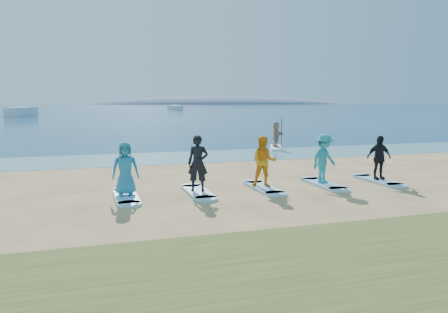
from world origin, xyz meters
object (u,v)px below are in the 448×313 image
object	(u,v)px
surfboard_4	(378,180)
boat_offshore_b	(175,110)
surfboard_1	(198,192)
surfboard_0	(126,197)
surfboard_3	(323,184)
paddleboard	(276,148)
student_0	(125,169)
student_2	(264,162)
student_1	(198,163)
surfboard_2	(264,188)
student_4	(379,158)
boat_offshore_a	(22,117)
student_3	(324,159)
paddleboarder	(276,134)

from	to	relation	value
surfboard_4	boat_offshore_b	bearing A→B (deg)	82.61
surfboard_1	surfboard_4	bearing A→B (deg)	0.00
surfboard_0	surfboard_3	distance (m)	6.94
paddleboard	surfboard_4	distance (m)	11.48
paddleboard	boat_offshore_b	xyz separation A→B (m)	(14.03, 104.37, -0.06)
student_0	student_2	size ratio (longest dim) A/B	0.96
boat_offshore_b	student_1	distance (m)	117.87
paddleboard	surfboard_0	size ratio (longest dim) A/B	1.36
student_0	surfboard_2	size ratio (longest dim) A/B	0.76
student_0	surfboard_4	distance (m)	9.29
student_0	student_1	size ratio (longest dim) A/B	0.92
student_0	student_2	bearing A→B (deg)	1.11
student_2	surfboard_3	world-z (taller)	student_2
paddleboard	student_0	xyz separation A→B (m)	(-10.24, -11.44, 0.87)
student_4	boat_offshore_a	bearing A→B (deg)	112.46
surfboard_1	student_4	distance (m)	6.99
student_3	paddleboard	bearing A→B (deg)	52.30
boat_offshore_a	surfboard_4	size ratio (longest dim) A/B	3.75
student_3	surfboard_3	bearing A→B (deg)	0.00
paddleboard	surfboard_0	bearing A→B (deg)	-110.61
student_3	student_4	bearing A→B (deg)	-21.61
boat_offshore_a	student_0	size ratio (longest dim) A/B	4.94
boat_offshore_a	surfboard_2	distance (m)	76.40
boat_offshore_a	student_3	distance (m)	76.95
boat_offshore_b	surfboard_1	world-z (taller)	boat_offshore_b
surfboard_2	student_3	xyz separation A→B (m)	(2.31, 0.00, 0.92)
surfboard_2	surfboard_3	size ratio (longest dim) A/B	1.00
boat_offshore_a	surfboard_0	bearing A→B (deg)	-61.79
student_0	student_4	distance (m)	9.25
surfboard_1	student_1	distance (m)	0.96
student_0	student_1	world-z (taller)	student_1
paddleboard	student_3	distance (m)	11.94
boat_offshore_a	surfboard_4	bearing A→B (deg)	-55.04
boat_offshore_b	student_3	bearing A→B (deg)	-112.64
student_4	surfboard_4	bearing A→B (deg)	0.00
boat_offshore_b	student_4	xyz separation A→B (m)	(-15.01, -115.80, 0.91)
surfboard_0	student_0	xyz separation A→B (m)	(0.00, 0.00, 0.88)
paddleboard	paddleboarder	world-z (taller)	paddleboarder
student_1	surfboard_3	size ratio (longest dim) A/B	0.83
surfboard_0	surfboard_1	bearing A→B (deg)	0.00
paddleboarder	surfboard_4	world-z (taller)	paddleboarder
paddleboard	surfboard_3	world-z (taller)	paddleboard
boat_offshore_a	student_0	xyz separation A→B (m)	(12.50, -74.45, 0.93)
paddleboarder	student_0	bearing A→B (deg)	141.85
paddleboarder	surfboard_4	distance (m)	11.51
paddleboarder	surfboard_3	distance (m)	11.93
boat_offshore_a	student_2	distance (m)	76.40
paddleboard	boat_offshore_a	xyz separation A→B (m)	(-22.74, 63.02, -0.06)
surfboard_0	surfboard_2	bearing A→B (deg)	0.00
student_0	surfboard_4	size ratio (longest dim) A/B	0.76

